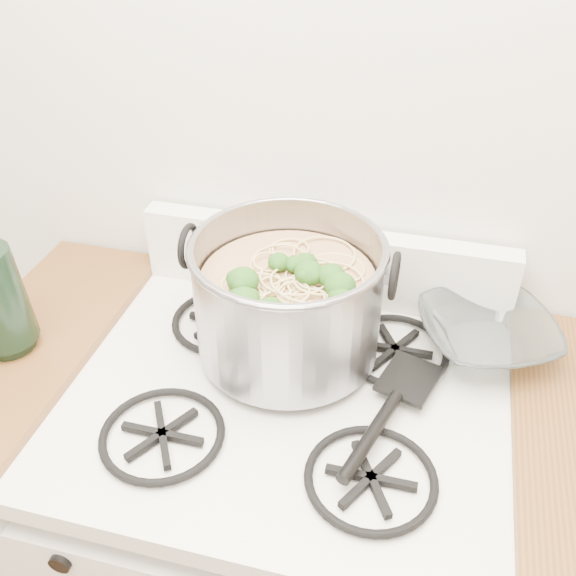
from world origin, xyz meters
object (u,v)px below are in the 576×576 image
(gas_range, at_px, (287,545))
(glass_bowl, at_px, (485,340))
(spatula, at_px, (410,376))
(stock_pot, at_px, (288,301))

(gas_range, bearing_deg, glass_bowl, 30.42)
(spatula, height_order, glass_bowl, glass_bowl)
(gas_range, xyz_separation_m, stock_pot, (-0.02, 0.10, 0.59))
(glass_bowl, bearing_deg, gas_range, -149.58)
(stock_pot, relative_size, spatula, 1.20)
(gas_range, height_order, stock_pot, stock_pot)
(stock_pot, bearing_deg, spatula, -9.26)
(spatula, bearing_deg, gas_range, -145.47)
(spatula, bearing_deg, glass_bowl, 62.12)
(spatula, relative_size, glass_bowl, 3.19)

